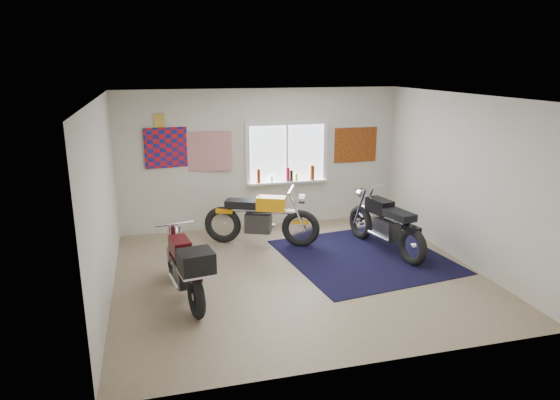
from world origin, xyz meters
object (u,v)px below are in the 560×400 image
object	(u,v)px
navy_rug	(364,256)
maroon_tourer	(186,268)
black_chrome_bike	(385,226)
yellow_triumph	(261,219)

from	to	relation	value
navy_rug	maroon_tourer	bearing A→B (deg)	-163.38
black_chrome_bike	yellow_triumph	bearing A→B (deg)	54.43
black_chrome_bike	maroon_tourer	distance (m)	3.62
navy_rug	maroon_tourer	size ratio (longest dim) A/B	1.39
navy_rug	yellow_triumph	distance (m)	1.92
maroon_tourer	yellow_triumph	bearing A→B (deg)	-46.43
maroon_tourer	navy_rug	bearing A→B (deg)	-82.74
navy_rug	maroon_tourer	xyz separation A→B (m)	(-3.00, -0.90, 0.49)
navy_rug	black_chrome_bike	bearing A→B (deg)	20.32
navy_rug	yellow_triumph	bearing A→B (deg)	146.20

